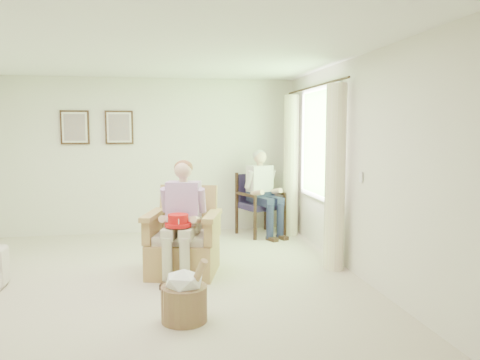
% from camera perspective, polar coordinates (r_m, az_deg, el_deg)
% --- Properties ---
extents(floor, '(5.50, 5.50, 0.00)m').
position_cam_1_polar(floor, '(5.54, -11.50, -12.32)').
color(floor, beige).
rests_on(floor, ground).
extents(back_wall, '(5.00, 0.04, 2.60)m').
position_cam_1_polar(back_wall, '(8.02, -11.19, 2.87)').
color(back_wall, silver).
rests_on(back_wall, ground).
extents(front_wall, '(5.00, 0.04, 2.60)m').
position_cam_1_polar(front_wall, '(2.55, -13.75, -4.02)').
color(front_wall, silver).
rests_on(front_wall, ground).
extents(right_wall, '(0.04, 5.50, 2.60)m').
position_cam_1_polar(right_wall, '(5.76, 13.91, 1.57)').
color(right_wall, silver).
rests_on(right_wall, ground).
extents(ceiling, '(5.00, 5.50, 0.02)m').
position_cam_1_polar(ceiling, '(5.32, -12.12, 15.29)').
color(ceiling, white).
rests_on(ceiling, back_wall).
extents(window, '(0.13, 2.50, 1.63)m').
position_cam_1_polar(window, '(6.85, 9.63, 4.74)').
color(window, '#2D6B23').
rests_on(window, right_wall).
extents(curtain_left, '(0.34, 0.34, 2.30)m').
position_cam_1_polar(curtain_left, '(5.91, 11.50, 0.27)').
color(curtain_left, beige).
rests_on(curtain_left, ground).
extents(curtain_right, '(0.34, 0.34, 2.30)m').
position_cam_1_polar(curtain_right, '(7.76, 6.22, 1.73)').
color(curtain_right, beige).
rests_on(curtain_right, ground).
extents(framed_print_left, '(0.45, 0.05, 0.55)m').
position_cam_1_polar(framed_print_left, '(8.07, -19.50, 6.07)').
color(framed_print_left, '#382114').
rests_on(framed_print_left, back_wall).
extents(framed_print_right, '(0.45, 0.05, 0.55)m').
position_cam_1_polar(framed_print_right, '(7.99, -14.51, 6.22)').
color(framed_print_right, '#382114').
rests_on(framed_print_right, back_wall).
extents(wicker_armchair, '(0.82, 0.81, 1.05)m').
position_cam_1_polar(wicker_armchair, '(5.79, -6.94, -7.99)').
color(wicker_armchair, tan).
rests_on(wicker_armchair, ground).
extents(wood_armchair, '(0.65, 0.61, 1.00)m').
position_cam_1_polar(wood_armchair, '(7.86, 2.39, -2.59)').
color(wood_armchair, black).
rests_on(wood_armchair, ground).
extents(person_wicker, '(0.40, 0.62, 1.35)m').
position_cam_1_polar(person_wicker, '(5.56, -6.93, -3.74)').
color(person_wicker, beige).
rests_on(person_wicker, ground).
extents(person_dark, '(0.40, 0.63, 1.38)m').
position_cam_1_polar(person_dark, '(7.67, 2.67, -0.81)').
color(person_dark, '#1B203C').
rests_on(person_dark, ground).
extents(red_hat, '(0.30, 0.30, 0.14)m').
position_cam_1_polar(red_hat, '(5.38, -7.54, -5.02)').
color(red_hat, red).
rests_on(red_hat, person_wicker).
extents(hatbox, '(0.53, 0.53, 0.62)m').
position_cam_1_polar(hatbox, '(4.41, -6.79, -13.79)').
color(hatbox, tan).
rests_on(hatbox, ground).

